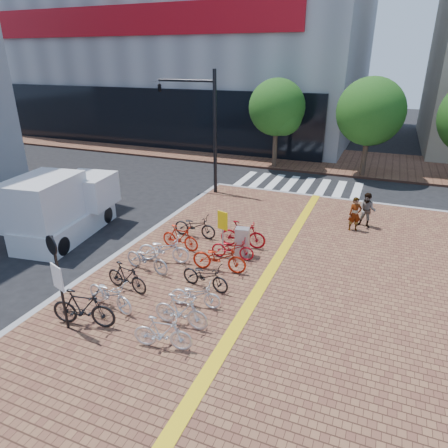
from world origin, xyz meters
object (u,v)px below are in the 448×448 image
at_px(bike_9, 196,294).
at_px(utility_box, 242,242).
at_px(traffic_light_pole, 189,109).
at_px(box_truck, 63,208).
at_px(bike_10, 205,276).
at_px(bike_0, 83,308).
at_px(bike_6, 195,226).
at_px(pedestrian_b, 367,210).
at_px(bike_7, 163,333).
at_px(bike_8, 181,311).
at_px(bike_2, 127,277).
at_px(bike_5, 180,238).
at_px(bike_4, 164,249).
at_px(bike_11, 219,258).
at_px(notice_sign, 57,272).
at_px(pedestrian_a, 355,214).
at_px(bike_1, 110,294).
at_px(yellow_sign, 222,224).
at_px(bike_13, 243,234).
at_px(bike_3, 147,259).
at_px(bike_12, 233,248).

bearing_deg(bike_9, utility_box, -10.86).
distance_m(traffic_light_pole, box_truck, 8.80).
bearing_deg(bike_10, bike_0, 151.12).
xyz_separation_m(bike_9, bike_10, (-0.16, 1.07, 0.04)).
xyz_separation_m(bike_6, pedestrian_b, (6.70, 3.93, 0.30)).
xyz_separation_m(bike_7, bike_8, (-0.00, 1.03, 0.02)).
height_order(bike_2, bike_5, bike_5).
distance_m(bike_4, bike_11, 2.20).
distance_m(bike_6, notice_sign, 7.23).
relative_size(bike_7, pedestrian_a, 1.05).
distance_m(bike_9, bike_10, 1.08).
height_order(bike_1, bike_4, bike_4).
bearing_deg(bike_0, pedestrian_b, -44.44).
bearing_deg(notice_sign, bike_8, 24.27).
height_order(bike_9, box_truck, box_truck).
xyz_separation_m(pedestrian_a, yellow_sign, (-4.61, -4.18, 0.41)).
bearing_deg(bike_13, utility_box, -169.22).
height_order(bike_4, bike_8, bike_4).
distance_m(bike_2, bike_5, 3.42).
bearing_deg(bike_9, bike_6, 17.75).
height_order(bike_10, bike_13, bike_13).
bearing_deg(bike_10, bike_13, 6.64).
distance_m(bike_8, bike_11, 3.40).
xyz_separation_m(bike_13, pedestrian_b, (4.45, 4.11, 0.24)).
distance_m(bike_13, yellow_sign, 1.10).
bearing_deg(bike_11, bike_4, 87.67).
xyz_separation_m(bike_10, bike_11, (-0.03, 1.27, 0.06)).
distance_m(bike_1, notice_sign, 1.97).
height_order(bike_10, yellow_sign, yellow_sign).
bearing_deg(bike_1, bike_5, 11.35).
height_order(bike_9, notice_sign, notice_sign).
xyz_separation_m(bike_9, traffic_light_pole, (-5.49, 10.70, 4.15)).
xyz_separation_m(bike_1, utility_box, (2.53, 4.88, 0.09)).
height_order(bike_1, pedestrian_b, pedestrian_b).
bearing_deg(bike_8, bike_2, 67.04).
xyz_separation_m(pedestrian_b, yellow_sign, (-5.07, -4.79, 0.38)).
height_order(bike_4, bike_6, bike_4).
bearing_deg(bike_11, bike_10, 175.51).
distance_m(bike_4, box_truck, 5.46).
height_order(bike_3, pedestrian_b, pedestrian_b).
xyz_separation_m(bike_0, bike_12, (2.44, 5.49, -0.14)).
relative_size(bike_7, utility_box, 1.41).
relative_size(yellow_sign, box_truck, 0.33).
bearing_deg(pedestrian_a, bike_1, -147.26).
xyz_separation_m(bike_3, pedestrian_a, (6.52, 6.67, 0.27)).
bearing_deg(utility_box, bike_6, 160.32).
bearing_deg(bike_12, utility_box, -38.23).
distance_m(utility_box, traffic_light_pole, 9.77).
xyz_separation_m(bike_3, bike_5, (0.25, 2.05, 0.01)).
bearing_deg(bike_2, bike_11, -36.20).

